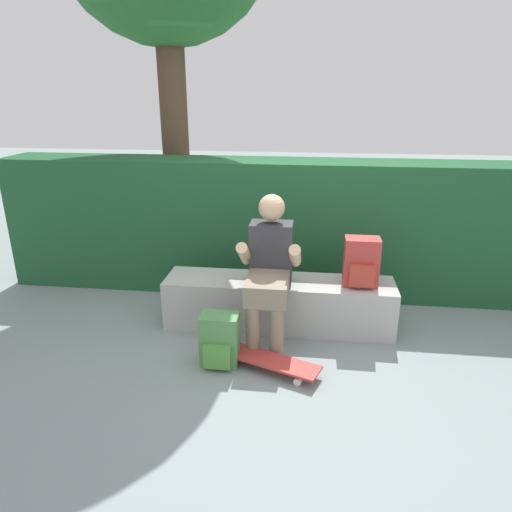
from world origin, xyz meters
TOP-DOWN VIEW (x-y plane):
  - ground_plane at (0.00, 0.00)m, footprint 24.00×24.00m
  - bench_main at (0.00, 0.33)m, footprint 1.94×0.44m
  - person_skater at (-0.06, 0.12)m, footprint 0.49×0.62m
  - skateboard_near_person at (-0.03, -0.35)m, footprint 0.82×0.47m
  - backpack_on_bench at (0.67, 0.32)m, footprint 0.28×0.23m
  - backpack_on_ground at (-0.39, -0.32)m, footprint 0.28×0.23m
  - hedge_row at (0.31, 1.14)m, footprint 6.22×0.54m

SIDE VIEW (x-z plane):
  - ground_plane at x=0.00m, z-range 0.00..0.00m
  - skateboard_near_person at x=-0.03m, z-range 0.03..0.12m
  - backpack_on_ground at x=-0.39m, z-range -0.01..0.39m
  - bench_main at x=0.00m, z-range 0.00..0.42m
  - backpack_on_bench at x=0.67m, z-range 0.42..0.82m
  - person_skater at x=-0.06m, z-range 0.04..1.21m
  - hedge_row at x=0.31m, z-range 0.00..1.31m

